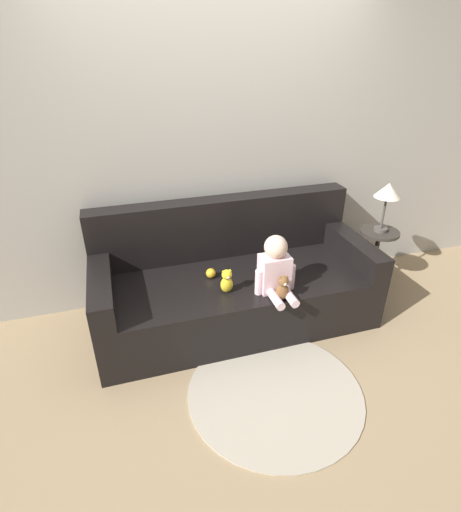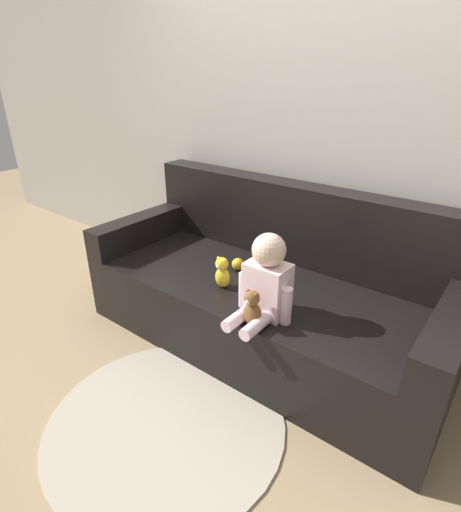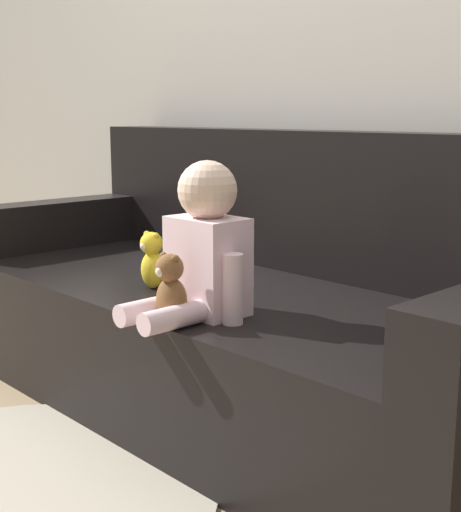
% 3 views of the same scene
% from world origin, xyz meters
% --- Properties ---
extents(ground_plane, '(12.00, 12.00, 0.00)m').
position_xyz_m(ground_plane, '(0.00, 0.00, 0.00)').
color(ground_plane, '#9E8460').
extents(wall_back, '(8.00, 0.05, 2.60)m').
position_xyz_m(wall_back, '(0.00, 0.55, 1.30)').
color(wall_back, '#ADA89E').
rests_on(wall_back, ground_plane).
extents(couch, '(2.18, 0.93, 0.93)m').
position_xyz_m(couch, '(0.00, 0.07, 0.31)').
color(couch, black).
rests_on(couch, ground_plane).
extents(person_baby, '(0.31, 0.35, 0.44)m').
position_xyz_m(person_baby, '(0.21, -0.29, 0.62)').
color(person_baby, silver).
rests_on(person_baby, couch).
extents(teddy_bear_brown, '(0.09, 0.09, 0.19)m').
position_xyz_m(teddy_bear_brown, '(0.21, -0.42, 0.53)').
color(teddy_bear_brown, brown).
rests_on(teddy_bear_brown, couch).
extents(plush_toy_side, '(0.09, 0.09, 0.19)m').
position_xyz_m(plush_toy_side, '(-0.14, -0.21, 0.52)').
color(plush_toy_side, yellow).
rests_on(plush_toy_side, couch).
extents(toy_ball, '(0.08, 0.08, 0.08)m').
position_xyz_m(toy_ball, '(-0.20, 0.02, 0.47)').
color(toy_ball, gold).
rests_on(toy_ball, couch).
extents(floor_rug, '(1.16, 1.16, 0.01)m').
position_xyz_m(floor_rug, '(0.01, -0.84, 0.01)').
color(floor_rug, '#B2A893').
rests_on(floor_rug, ground_plane).
extents(side_table, '(0.34, 0.34, 1.01)m').
position_xyz_m(side_table, '(1.38, 0.11, 0.76)').
color(side_table, '#332D28').
rests_on(side_table, ground_plane).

